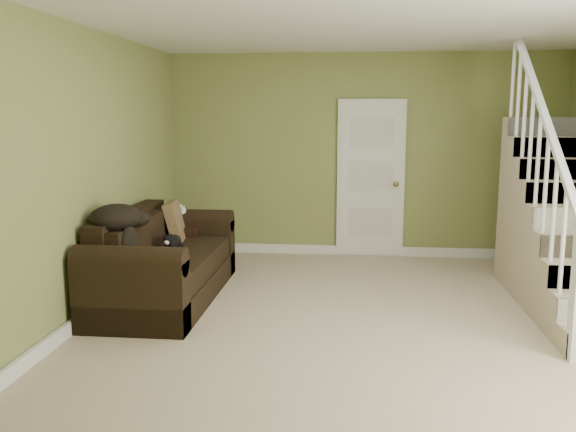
% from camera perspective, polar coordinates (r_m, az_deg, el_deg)
% --- Properties ---
extents(floor, '(5.00, 5.50, 0.01)m').
position_cam_1_polar(floor, '(5.48, 7.22, -10.13)').
color(floor, tan).
rests_on(floor, ground).
extents(ceiling, '(5.00, 5.50, 0.01)m').
position_cam_1_polar(ceiling, '(5.21, 7.84, 17.87)').
color(ceiling, white).
rests_on(ceiling, wall_back).
extents(wall_back, '(5.00, 0.04, 2.60)m').
position_cam_1_polar(wall_back, '(7.93, 7.05, 5.60)').
color(wall_back, olive).
rests_on(wall_back, floor).
extents(wall_front, '(5.00, 0.04, 2.60)m').
position_cam_1_polar(wall_front, '(2.47, 8.99, -3.17)').
color(wall_front, olive).
rests_on(wall_front, floor).
extents(wall_left, '(0.04, 5.50, 2.60)m').
position_cam_1_polar(wall_left, '(5.70, -18.54, 3.65)').
color(wall_left, olive).
rests_on(wall_left, floor).
extents(baseboard_back, '(5.00, 0.04, 0.12)m').
position_cam_1_polar(baseboard_back, '(8.08, 6.88, -3.22)').
color(baseboard_back, white).
rests_on(baseboard_back, floor).
extents(baseboard_left, '(0.04, 5.50, 0.12)m').
position_cam_1_polar(baseboard_left, '(5.94, -17.63, -8.34)').
color(baseboard_left, white).
rests_on(baseboard_left, floor).
extents(door, '(0.86, 0.12, 2.02)m').
position_cam_1_polar(door, '(7.91, 7.75, 3.44)').
color(door, white).
rests_on(door, floor).
extents(staircase, '(1.00, 2.51, 2.82)m').
position_cam_1_polar(staircase, '(6.59, 24.80, -1.79)').
color(staircase, tan).
rests_on(staircase, floor).
extents(sofa, '(0.96, 2.23, 0.88)m').
position_cam_1_polar(sofa, '(6.24, -11.74, -4.57)').
color(sofa, black).
rests_on(sofa, floor).
extents(side_table, '(0.51, 0.51, 0.80)m').
position_cam_1_polar(side_table, '(7.16, -10.14, -3.04)').
color(side_table, black).
rests_on(side_table, floor).
extents(cat, '(0.20, 0.42, 0.20)m').
position_cam_1_polar(cat, '(6.27, -10.79, -2.42)').
color(cat, black).
rests_on(cat, sofa).
extents(banana, '(0.07, 0.21, 0.06)m').
position_cam_1_polar(banana, '(5.76, -10.31, -3.97)').
color(banana, yellow).
rests_on(banana, sofa).
extents(throw_pillow, '(0.27, 0.47, 0.46)m').
position_cam_1_polar(throw_pillow, '(6.81, -10.50, -0.49)').
color(throw_pillow, '#492D1D').
rests_on(throw_pillow, sofa).
extents(throw_blanket, '(0.44, 0.58, 0.24)m').
position_cam_1_polar(throw_blanket, '(5.73, -15.85, -0.12)').
color(throw_blanket, black).
rests_on(throw_blanket, sofa).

